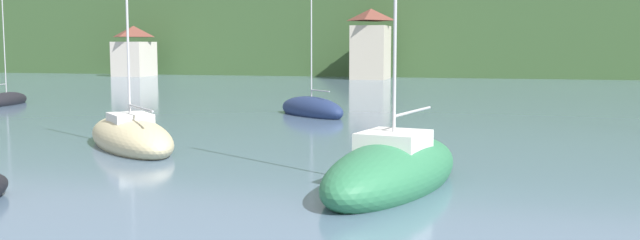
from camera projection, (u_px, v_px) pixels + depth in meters
name	position (u px, v px, depth m)	size (l,w,h in m)	color
wooded_hillside	(362.00, 31.00, 135.94)	(352.00, 75.91, 39.71)	#38562D
shore_building_west	(134.00, 52.00, 94.46)	(4.50, 5.12, 6.76)	beige
shore_building_westcentral	(371.00, 45.00, 86.11)	(4.37, 5.53, 8.60)	#BCB29E
sailboat_far_0	(7.00, 101.00, 49.08)	(2.83, 5.53, 8.00)	black
sailboat_mid_3	(393.00, 171.00, 20.25)	(4.22, 8.32, 10.67)	#2D754C
sailboat_far_4	(311.00, 110.00, 41.32)	(5.77, 5.50, 7.38)	navy
sailboat_mid_8	(131.00, 137.00, 28.25)	(7.46, 7.50, 8.60)	#CCBC8E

